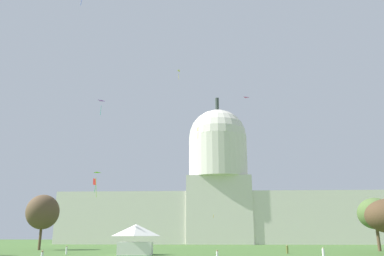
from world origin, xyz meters
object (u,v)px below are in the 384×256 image
at_px(person_white_lawn_far_right, 323,253).
at_px(kite_gold_low, 214,216).
at_px(capitol_building, 219,194).
at_px(person_olive_front_right, 287,250).
at_px(event_tent, 136,239).
at_px(kite_magenta_high, 246,99).
at_px(kite_yellow_high, 178,72).
at_px(kite_red_low, 95,183).
at_px(person_white_back_center, 66,250).
at_px(kite_orange_high, 198,130).
at_px(kite_lime_low, 96,177).
at_px(kite_violet_mid, 100,103).
at_px(tree_west_far, 43,212).
at_px(tree_east_far, 375,214).
at_px(person_white_near_tent, 217,255).

relative_size(person_white_lawn_far_right, kite_gold_low, 1.53).
relative_size(capitol_building, person_olive_front_right, 83.40).
bearing_deg(event_tent, person_olive_front_right, 9.72).
bearing_deg(kite_magenta_high, capitol_building, -103.08).
height_order(kite_yellow_high, kite_red_low, kite_yellow_high).
bearing_deg(person_white_back_center, kite_red_low, 103.81).
distance_m(event_tent, kite_gold_low, 48.74).
bearing_deg(kite_magenta_high, kite_orange_high, -76.91).
distance_m(person_white_back_center, kite_gold_low, 53.61).
xyz_separation_m(person_white_lawn_far_right, kite_magenta_high, (-9.92, 26.48, 38.08)).
bearing_deg(kite_lime_low, kite_violet_mid, 109.64).
distance_m(capitol_building, person_white_lawn_far_right, 114.12).
distance_m(kite_violet_mid, kite_gold_low, 55.13).
bearing_deg(person_olive_front_right, event_tent, 153.16).
xyz_separation_m(capitol_building, kite_red_low, (-25.78, -107.75, -8.80)).
bearing_deg(capitol_building, kite_orange_high, -96.87).
bearing_deg(tree_west_far, kite_gold_low, 24.07).
relative_size(event_tent, person_white_back_center, 4.31).
distance_m(person_white_lawn_far_right, kite_gold_low, 55.60).
bearing_deg(kite_red_low, person_white_lawn_far_right, 69.06).
bearing_deg(tree_east_far, kite_violet_mid, -162.11).
bearing_deg(kite_gold_low, person_white_back_center, -164.35).
distance_m(person_white_near_tent, kite_yellow_high, 57.81).
relative_size(person_white_lawn_far_right, kite_magenta_high, 1.10).
xyz_separation_m(tree_west_far, kite_violet_mid, (20.92, -23.91, 21.80)).
height_order(kite_magenta_high, kite_lime_low, kite_magenta_high).
bearing_deg(kite_yellow_high, tree_east_far, 93.72).
bearing_deg(kite_red_low, kite_lime_low, 1.63).
xyz_separation_m(tree_west_far, kite_gold_low, (45.42, 20.29, -0.23)).
distance_m(kite_magenta_high, kite_orange_high, 27.16).
bearing_deg(person_white_lawn_far_right, person_white_near_tent, 149.46).
bearing_deg(capitol_building, kite_yellow_high, -97.69).
xyz_separation_m(tree_east_far, kite_yellow_high, (-48.89, -4.02, 37.21)).
bearing_deg(person_white_back_center, event_tent, 132.25).
distance_m(kite_lime_low, kite_gold_low, 61.72).
xyz_separation_m(tree_west_far, kite_yellow_high, (36.30, -7.19, 36.36)).
height_order(event_tent, kite_gold_low, kite_gold_low).
relative_size(person_olive_front_right, kite_orange_high, 0.46).
bearing_deg(person_white_near_tent, person_white_back_center, -11.33).
distance_m(tree_west_far, person_white_back_center, 30.07).
relative_size(tree_east_far, kite_violet_mid, 4.22).
distance_m(event_tent, kite_yellow_high, 47.25).
bearing_deg(kite_orange_high, person_white_lawn_far_right, 15.50).
bearing_deg(capitol_building, person_white_lawn_far_right, -81.63).
xyz_separation_m(person_olive_front_right, kite_yellow_high, (-24.22, 10.86, 45.24)).
xyz_separation_m(kite_violet_mid, kite_gold_low, (24.50, 44.20, -22.03)).
relative_size(capitol_building, kite_red_low, 52.72).
bearing_deg(kite_yellow_high, person_white_back_center, -51.56).
bearing_deg(kite_magenta_high, person_white_near_tent, 59.56).
distance_m(tree_east_far, tree_west_far, 85.26).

